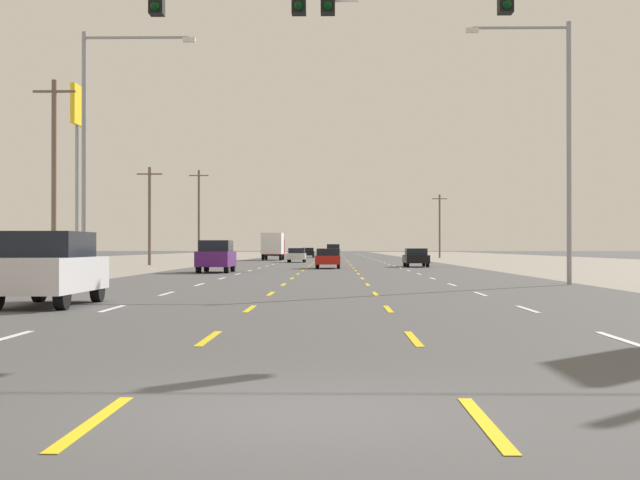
% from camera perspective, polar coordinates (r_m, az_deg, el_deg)
% --- Properties ---
extents(ground_plane, '(572.00, 572.00, 0.00)m').
position_cam_1_polar(ground_plane, '(74.74, 0.64, -1.64)').
color(ground_plane, '#4C4C4F').
extents(lot_apron_left, '(28.00, 440.00, 0.01)m').
position_cam_1_polar(lot_apron_left, '(78.86, -17.66, -1.55)').
color(lot_apron_left, gray).
rests_on(lot_apron_left, ground).
extents(lot_apron_right, '(28.00, 440.00, 0.01)m').
position_cam_1_polar(lot_apron_right, '(78.60, 19.00, -1.55)').
color(lot_apron_right, gray).
rests_on(lot_apron_right, ground).
extents(lane_markings, '(10.64, 227.60, 0.01)m').
position_cam_1_polar(lane_markings, '(113.23, 0.75, -1.23)').
color(lane_markings, white).
rests_on(lane_markings, ground).
extents(signal_span_wire, '(27.29, 0.53, 9.00)m').
position_cam_1_polar(signal_span_wire, '(19.71, -0.22, 10.67)').
color(signal_span_wire, brown).
rests_on(signal_span_wire, ground).
extents(suv_far_left_nearest, '(1.98, 4.90, 1.98)m').
position_cam_1_polar(suv_far_left_nearest, '(25.61, -16.40, -1.64)').
color(suv_far_left_nearest, silver).
rests_on(suv_far_left_nearest, ground).
extents(suv_far_left_near, '(1.98, 4.90, 1.98)m').
position_cam_1_polar(suv_far_left_near, '(57.07, -6.45, -0.98)').
color(suv_far_left_near, '#4C196B').
rests_on(suv_far_left_near, ground).
extents(sedan_center_turn_mid, '(1.80, 4.50, 1.46)m').
position_cam_1_polar(sedan_center_turn_mid, '(67.50, 0.49, -1.13)').
color(sedan_center_turn_mid, red).
rests_on(sedan_center_turn_mid, ground).
extents(sedan_far_right_midfar, '(1.80, 4.50, 1.46)m').
position_cam_1_polar(sedan_far_right_midfar, '(72.85, 5.96, -1.08)').
color(sedan_far_right_midfar, black).
rests_on(sedan_far_right_midfar, ground).
extents(sedan_inner_left_far, '(1.80, 4.50, 1.46)m').
position_cam_1_polar(sedan_inner_left_far, '(94.30, -1.45, -0.93)').
color(sedan_inner_left_far, silver).
rests_on(sedan_inner_left_far, ground).
extents(box_truck_far_left_farther, '(2.40, 7.20, 3.23)m').
position_cam_1_polar(box_truck_far_left_farther, '(110.32, -2.93, -0.30)').
color(box_truck_far_left_farther, maroon).
rests_on(box_truck_far_left_farther, ground).
extents(suv_center_turn_farthest, '(1.98, 4.90, 1.98)m').
position_cam_1_polar(suv_center_turn_farthest, '(134.08, 0.82, -0.67)').
color(suv_center_turn_farthest, '#235B2D').
rests_on(suv_center_turn_farthest, ground).
extents(sedan_inner_left_distant_a, '(1.80, 4.50, 1.46)m').
position_cam_1_polar(sedan_inner_left_distant_a, '(137.94, -0.73, -0.77)').
color(sedan_inner_left_distant_a, black).
rests_on(sedan_inner_left_distant_a, ground).
extents(pole_sign_left_row_1, '(0.24, 1.88, 10.47)m').
position_cam_1_polar(pole_sign_left_row_1, '(52.63, -14.81, 6.45)').
color(pole_sign_left_row_1, gray).
rests_on(pole_sign_left_row_1, ground).
extents(streetlight_left_row_0, '(4.78, 0.26, 10.62)m').
position_cam_1_polar(streetlight_left_row_0, '(39.98, -13.74, 6.19)').
color(streetlight_left_row_0, gray).
rests_on(streetlight_left_row_0, ground).
extents(streetlight_right_row_0, '(4.37, 0.26, 10.97)m').
position_cam_1_polar(streetlight_right_row_0, '(39.81, 14.59, 6.41)').
color(streetlight_right_row_0, gray).
rests_on(streetlight_right_row_0, ground).
extents(utility_pole_left_row_0, '(2.20, 0.26, 10.18)m').
position_cam_1_polar(utility_pole_left_row_0, '(49.32, -16.15, 3.90)').
color(utility_pole_left_row_0, brown).
rests_on(utility_pole_left_row_0, ground).
extents(utility_pole_left_row_1, '(2.20, 0.26, 8.48)m').
position_cam_1_polar(utility_pole_left_row_1, '(80.83, -10.52, 1.60)').
color(utility_pole_left_row_1, brown).
rests_on(utility_pole_left_row_1, ground).
extents(utility_pole_left_row_2, '(2.20, 0.26, 10.26)m').
position_cam_1_polar(utility_pole_left_row_2, '(104.83, -7.52, 1.62)').
color(utility_pole_left_row_2, brown).
rests_on(utility_pole_left_row_2, ground).
extents(utility_pole_right_row_3, '(2.20, 0.26, 9.10)m').
position_cam_1_polar(utility_pole_right_row_3, '(133.02, 7.42, 0.93)').
color(utility_pole_right_row_3, brown).
rests_on(utility_pole_right_row_3, ground).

